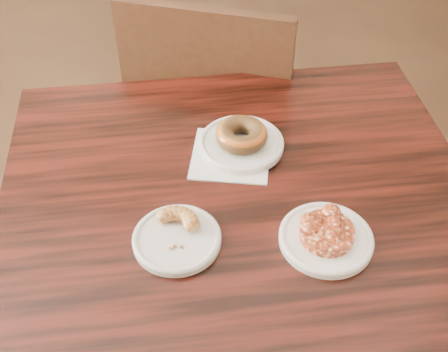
{
  "coord_description": "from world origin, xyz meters",
  "views": [
    {
      "loc": [
        0.2,
        -0.8,
        1.52
      ],
      "look_at": [
        0.17,
        -0.07,
        0.8
      ],
      "focal_mm": 45.0,
      "sensor_mm": 36.0,
      "label": 1
    }
  ],
  "objects_px": {
    "cafe_table": "(240,323)",
    "cruller_fragment": "(176,232)",
    "apple_fritter": "(327,231)",
    "chair_far": "(223,112)",
    "glazed_donut": "(241,135)"
  },
  "relations": [
    {
      "from": "chair_far",
      "to": "apple_fritter",
      "type": "relative_size",
      "value": 6.84
    },
    {
      "from": "chair_far",
      "to": "glazed_donut",
      "type": "relative_size",
      "value": 8.46
    },
    {
      "from": "chair_far",
      "to": "glazed_donut",
      "type": "distance_m",
      "value": 0.61
    },
    {
      "from": "glazed_donut",
      "to": "apple_fritter",
      "type": "xyz_separation_m",
      "value": [
        0.15,
        -0.24,
        -0.01
      ]
    },
    {
      "from": "cafe_table",
      "to": "apple_fritter",
      "type": "height_order",
      "value": "apple_fritter"
    },
    {
      "from": "glazed_donut",
      "to": "apple_fritter",
      "type": "bearing_deg",
      "value": -58.01
    },
    {
      "from": "apple_fritter",
      "to": "cafe_table",
      "type": "bearing_deg",
      "value": 158.25
    },
    {
      "from": "chair_far",
      "to": "apple_fritter",
      "type": "height_order",
      "value": "chair_far"
    },
    {
      "from": "cafe_table",
      "to": "chair_far",
      "type": "xyz_separation_m",
      "value": [
        -0.07,
        0.69,
        0.08
      ]
    },
    {
      "from": "chair_far",
      "to": "cruller_fragment",
      "type": "bearing_deg",
      "value": 97.68
    },
    {
      "from": "glazed_donut",
      "to": "cruller_fragment",
      "type": "relative_size",
      "value": 1.06
    },
    {
      "from": "cafe_table",
      "to": "cruller_fragment",
      "type": "xyz_separation_m",
      "value": [
        -0.12,
        -0.07,
        0.4
      ]
    },
    {
      "from": "cafe_table",
      "to": "glazed_donut",
      "type": "relative_size",
      "value": 8.56
    },
    {
      "from": "apple_fritter",
      "to": "cruller_fragment",
      "type": "xyz_separation_m",
      "value": [
        -0.26,
        -0.01,
        -0.0
      ]
    },
    {
      "from": "cafe_table",
      "to": "apple_fritter",
      "type": "relative_size",
      "value": 6.91
    }
  ]
}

